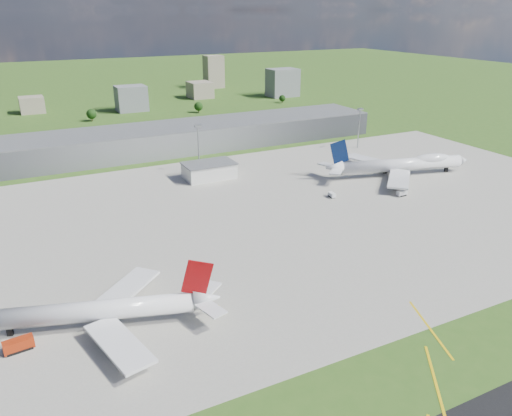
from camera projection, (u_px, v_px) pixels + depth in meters
name	position (u px, v px, depth m)	size (l,w,h in m)	color
ground	(164.00, 157.00, 304.94)	(1400.00, 1400.00, 0.00)	#345B1C
apron	(261.00, 216.00, 217.87)	(360.00, 190.00, 0.08)	gray
terminal	(156.00, 140.00, 314.61)	(300.00, 42.00, 15.00)	slate
ops_building	(209.00, 171.00, 266.18)	(26.00, 16.00, 8.00)	silver
mast_center	(198.00, 140.00, 273.55)	(3.50, 2.00, 25.90)	gray
mast_east	(359.00, 121.00, 319.62)	(3.50, 2.00, 25.90)	gray
airliner_red_twin	(102.00, 311.00, 140.35)	(67.85, 51.73, 19.04)	white
airliner_blue_quad	(401.00, 165.00, 269.82)	(82.54, 63.63, 21.83)	white
fire_truck	(19.00, 345.00, 131.46)	(7.90, 3.75, 3.39)	#99260A
tug_yellow	(215.00, 310.00, 148.13)	(3.61, 3.80, 1.69)	gold
van_white_near	(332.00, 195.00, 239.54)	(2.62, 4.78, 2.35)	white
van_white_far	(402.00, 193.00, 241.27)	(5.16, 2.64, 2.61)	silver
bldg_cw	(32.00, 105.00, 434.83)	(20.00, 18.00, 14.00)	gray
bldg_c	(131.00, 98.00, 441.97)	(26.00, 20.00, 22.00)	slate
bldg_ce	(200.00, 90.00, 509.76)	(22.00, 24.00, 16.00)	gray
bldg_e	(283.00, 83.00, 516.16)	(30.00, 22.00, 28.00)	slate
bldg_tall_e	(214.00, 72.00, 572.58)	(20.00, 18.00, 36.00)	gray
tree_c	(91.00, 114.00, 402.24)	(8.10, 8.10, 9.90)	#382314
tree_e	(198.00, 106.00, 435.91)	(7.65, 7.65, 9.35)	#382314
tree_far_e	(282.00, 98.00, 482.25)	(6.30, 6.30, 7.70)	#382314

